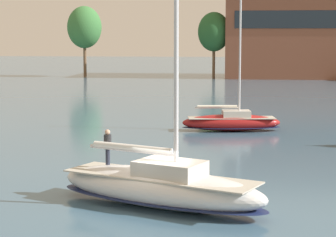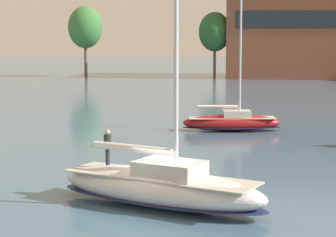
{
  "view_description": "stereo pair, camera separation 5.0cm",
  "coord_description": "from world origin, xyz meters",
  "px_view_note": "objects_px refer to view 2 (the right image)",
  "views": [
    {
      "loc": [
        3.45,
        -27.12,
        7.28
      ],
      "look_at": [
        0.0,
        3.0,
        3.44
      ],
      "focal_mm": 70.0,
      "sensor_mm": 36.0,
      "label": 1
    },
    {
      "loc": [
        3.5,
        -27.11,
        7.28
      ],
      "look_at": [
        0.0,
        3.0,
        3.44
      ],
      "focal_mm": 70.0,
      "sensor_mm": 36.0,
      "label": 2
    }
  ],
  "objects_px": {
    "sailboat_main": "(160,186)",
    "sailboat_moored_near_marina": "(232,122)",
    "tree_shore_left": "(215,32)",
    "tree_shore_right": "(85,27)"
  },
  "relations": [
    {
      "from": "sailboat_main",
      "to": "sailboat_moored_near_marina",
      "type": "height_order",
      "value": "sailboat_main"
    },
    {
      "from": "sailboat_main",
      "to": "tree_shore_right",
      "type": "bearing_deg",
      "value": 105.74
    },
    {
      "from": "tree_shore_right",
      "to": "sailboat_moored_near_marina",
      "type": "bearing_deg",
      "value": -67.04
    },
    {
      "from": "tree_shore_left",
      "to": "tree_shore_right",
      "type": "relative_size",
      "value": 0.91
    },
    {
      "from": "tree_shore_right",
      "to": "tree_shore_left",
      "type": "bearing_deg",
      "value": -3.25
    },
    {
      "from": "tree_shore_left",
      "to": "tree_shore_right",
      "type": "distance_m",
      "value": 22.97
    },
    {
      "from": "tree_shore_right",
      "to": "sailboat_moored_near_marina",
      "type": "height_order",
      "value": "tree_shore_right"
    },
    {
      "from": "tree_shore_left",
      "to": "sailboat_main",
      "type": "xyz_separation_m",
      "value": [
        1.59,
        -85.69,
        -6.98
      ]
    },
    {
      "from": "sailboat_moored_near_marina",
      "to": "tree_shore_left",
      "type": "bearing_deg",
      "value": 93.83
    },
    {
      "from": "tree_shore_right",
      "to": "sailboat_main",
      "type": "distance_m",
      "value": 90.71
    }
  ]
}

